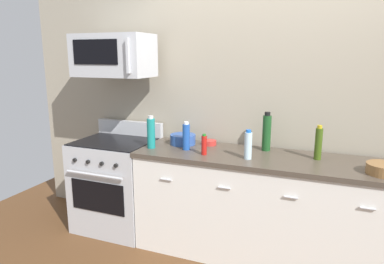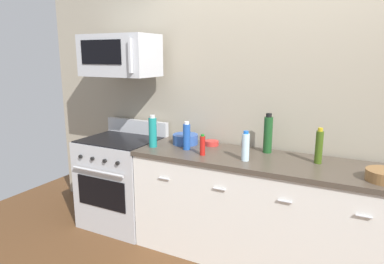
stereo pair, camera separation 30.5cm
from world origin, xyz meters
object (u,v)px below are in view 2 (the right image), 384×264
(bottle_hot_sauce_red, at_px, (203,145))
(microwave, at_px, (120,56))
(bowl_red_small, at_px, (212,143))
(bottle_sparkling_teal, at_px, (153,132))
(range_oven, at_px, (122,181))
(bottle_water_clear, at_px, (246,147))
(bowl_wooden_salad, at_px, (384,175))
(bottle_wine_green, at_px, (268,134))
(bottle_olive_oil, at_px, (319,147))
(bottle_soda_blue, at_px, (187,136))
(bowl_blue_mixing, at_px, (185,139))

(bottle_hot_sauce_red, bearing_deg, microwave, 169.69)
(bowl_red_small, bearing_deg, microwave, -170.80)
(bottle_hot_sauce_red, relative_size, bottle_sparkling_teal, 0.60)
(range_oven, bearing_deg, bottle_water_clear, -4.96)
(bowl_wooden_salad, bearing_deg, bottle_wine_green, 159.84)
(bowl_wooden_salad, bearing_deg, bottle_water_clear, 179.31)
(range_oven, xyz_separation_m, bottle_olive_oil, (1.90, 0.08, 0.59))
(bottle_wine_green, relative_size, bowl_wooden_salad, 1.45)
(microwave, height_order, bowl_red_small, microwave)
(bottle_hot_sauce_red, distance_m, bottle_sparkling_teal, 0.53)
(bottle_sparkling_teal, bearing_deg, bottle_olive_oil, 7.28)
(bottle_hot_sauce_red, height_order, bottle_olive_oil, bottle_olive_oil)
(bottle_wine_green, xyz_separation_m, bottle_soda_blue, (-0.67, -0.24, -0.04))
(bowl_wooden_salad, bearing_deg, range_oven, 176.82)
(range_oven, bearing_deg, microwave, 89.71)
(bottle_wine_green, height_order, bowl_wooden_salad, bottle_wine_green)
(bowl_wooden_salad, bearing_deg, bowl_blue_mixing, 171.21)
(bottle_water_clear, bearing_deg, range_oven, 175.04)
(bottle_wine_green, bearing_deg, range_oven, -172.29)
(bottle_soda_blue, distance_m, bowl_blue_mixing, 0.21)
(bottle_sparkling_teal, bearing_deg, range_oven, 167.29)
(bottle_hot_sauce_red, distance_m, bowl_red_small, 0.34)
(bottle_water_clear, xyz_separation_m, bowl_wooden_salad, (0.99, -0.01, -0.07))
(microwave, bearing_deg, range_oven, -90.29)
(bottle_wine_green, bearing_deg, bowl_red_small, -179.70)
(bottle_hot_sauce_red, xyz_separation_m, bottle_wine_green, (0.47, 0.33, 0.08))
(bowl_blue_mixing, bearing_deg, microwave, -173.02)
(microwave, xyz_separation_m, bottle_hot_sauce_red, (0.99, -0.18, -0.74))
(bottle_water_clear, relative_size, bottle_olive_oil, 0.86)
(bottle_soda_blue, bearing_deg, bottle_water_clear, -7.69)
(bottle_sparkling_teal, height_order, bottle_olive_oil, bottle_sparkling_teal)
(microwave, relative_size, bottle_hot_sauce_red, 4.11)
(range_oven, relative_size, bottle_hot_sauce_red, 5.90)
(range_oven, xyz_separation_m, bottle_sparkling_teal, (0.47, -0.11, 0.59))
(microwave, relative_size, bowl_wooden_salad, 3.10)
(range_oven, height_order, bottle_olive_oil, bottle_olive_oil)
(range_oven, height_order, bottle_water_clear, bottle_water_clear)
(range_oven, xyz_separation_m, bowl_red_small, (0.93, 0.20, 0.47))
(microwave, distance_m, bowl_red_small, 1.24)
(bottle_wine_green, distance_m, bottle_soda_blue, 0.72)
(range_oven, relative_size, bowl_wooden_salad, 4.46)
(bottle_wine_green, xyz_separation_m, bottle_olive_oil, (0.44, -0.12, -0.03))
(bottle_wine_green, bearing_deg, bottle_water_clear, -106.51)
(bottle_water_clear, xyz_separation_m, bowl_red_small, (-0.44, 0.31, -0.09))
(microwave, height_order, bottle_hot_sauce_red, microwave)
(bottle_wine_green, xyz_separation_m, bottle_sparkling_teal, (-0.99, -0.30, -0.02))
(bottle_hot_sauce_red, distance_m, bottle_wine_green, 0.58)
(bottle_olive_oil, relative_size, bowl_red_small, 2.14)
(range_oven, bearing_deg, bottle_sparkling_teal, -12.71)
(bottle_hot_sauce_red, xyz_separation_m, bottle_sparkling_teal, (-0.52, 0.03, 0.06))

